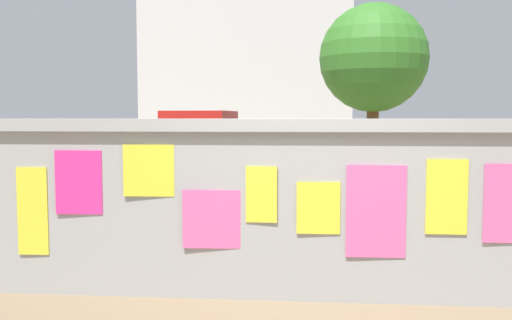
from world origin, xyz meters
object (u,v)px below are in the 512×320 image
(motorcycle, at_px, (325,219))
(bicycle_near, at_px, (442,198))
(auto_rickshaw_truck, at_px, (251,160))
(bicycle_far, at_px, (478,224))
(tree_roadside, at_px, (374,59))
(person_bystander, at_px, (125,172))
(person_walking, at_px, (116,183))

(motorcycle, height_order, bicycle_near, bicycle_near)
(auto_rickshaw_truck, relative_size, bicycle_far, 2.18)
(bicycle_far, xyz_separation_m, tree_roadside, (-0.29, 9.21, 3.04))
(bicycle_far, bearing_deg, tree_roadside, 91.80)
(bicycle_near, relative_size, person_bystander, 1.05)
(auto_rickshaw_truck, distance_m, bicycle_near, 3.56)
(person_walking, bearing_deg, motorcycle, 19.42)
(bicycle_near, xyz_separation_m, person_bystander, (-4.79, -2.22, 0.62))
(tree_roadside, bearing_deg, auto_rickshaw_truck, -116.86)
(motorcycle, relative_size, tree_roadside, 0.38)
(person_bystander, bearing_deg, bicycle_near, 24.85)
(auto_rickshaw_truck, relative_size, motorcycle, 1.96)
(motorcycle, relative_size, person_bystander, 1.17)
(auto_rickshaw_truck, xyz_separation_m, person_bystander, (-1.42, -3.24, 0.09))
(bicycle_far, bearing_deg, auto_rickshaw_truck, 134.70)
(bicycle_far, distance_m, person_walking, 4.58)
(auto_rickshaw_truck, distance_m, tree_roadside, 7.07)
(bicycle_near, relative_size, person_walking, 1.05)
(motorcycle, xyz_separation_m, bicycle_far, (1.98, 0.38, -0.10))
(bicycle_far, relative_size, tree_roadside, 0.34)
(auto_rickshaw_truck, xyz_separation_m, tree_roadside, (2.99, 5.90, 2.50))
(motorcycle, bearing_deg, person_walking, -160.58)
(bicycle_near, distance_m, person_bystander, 5.31)
(bicycle_far, height_order, person_bystander, person_bystander)
(motorcycle, relative_size, person_walking, 1.17)
(bicycle_near, bearing_deg, motorcycle, -127.86)
(bicycle_far, distance_m, tree_roadside, 9.71)
(person_walking, bearing_deg, bicycle_far, 15.60)
(person_bystander, bearing_deg, auto_rickshaw_truck, 66.37)
(person_walking, bearing_deg, auto_rickshaw_truck, 76.45)
(auto_rickshaw_truck, height_order, bicycle_far, auto_rickshaw_truck)
(bicycle_far, height_order, person_walking, person_walking)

